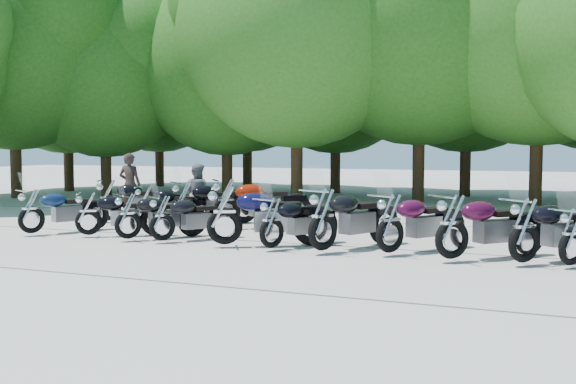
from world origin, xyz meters
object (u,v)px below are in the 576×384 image
at_px(rider_1, 197,194).
at_px(motorcycle_2, 128,214).
at_px(motorcycle_1, 88,212).
at_px(motorcycle_11, 108,198).
at_px(motorcycle_5, 272,221).
at_px(motorcycle_7, 390,221).
at_px(motorcycle_13, 184,201).
at_px(motorcycle_14, 226,201).
at_px(motorcycle_9, 524,228).
at_px(motorcycle_12, 146,203).
at_px(motorcycle_8, 452,224).
at_px(motorcycle_6, 323,217).
at_px(motorcycle_3, 162,216).
at_px(motorcycle_10, 571,235).
at_px(motorcycle_4, 225,213).
at_px(rider_0, 130,185).
at_px(motorcycle_0, 31,209).

bearing_deg(rider_1, motorcycle_2, 98.61).
bearing_deg(motorcycle_1, motorcycle_11, -4.32).
distance_m(motorcycle_1, motorcycle_5, 4.64).
height_order(motorcycle_7, motorcycle_13, motorcycle_7).
bearing_deg(motorcycle_5, motorcycle_14, -23.02).
height_order(motorcycle_9, motorcycle_12, motorcycle_9).
bearing_deg(motorcycle_8, motorcycle_9, -132.07).
bearing_deg(motorcycle_2, motorcycle_1, 27.09).
xyz_separation_m(motorcycle_5, motorcycle_6, (1.07, 0.00, 0.12)).
relative_size(motorcycle_3, motorcycle_9, 0.86).
xyz_separation_m(motorcycle_6, motorcycle_12, (-5.84, 2.72, -0.13)).
height_order(motorcycle_7, motorcycle_10, motorcycle_7).
relative_size(motorcycle_4, motorcycle_13, 1.08).
height_order(motorcycle_11, rider_0, rider_0).
xyz_separation_m(motorcycle_5, motorcycle_9, (4.73, 0.06, 0.07)).
distance_m(motorcycle_1, motorcycle_7, 6.96).
bearing_deg(motorcycle_4, rider_0, 21.38).
relative_size(motorcycle_5, motorcycle_6, 0.84).
xyz_separation_m(motorcycle_6, motorcycle_8, (2.45, -0.03, -0.02)).
distance_m(motorcycle_1, motorcycle_12, 2.50).
bearing_deg(rider_1, motorcycle_1, 78.12).
xyz_separation_m(motorcycle_0, motorcycle_8, (9.55, 0.01, 0.08)).
bearing_deg(motorcycle_0, motorcycle_14, -116.94).
bearing_deg(motorcycle_14, motorcycle_4, 168.15).
bearing_deg(motorcycle_14, rider_0, 28.75).
bearing_deg(motorcycle_13, motorcycle_11, 40.38).
bearing_deg(motorcycle_3, motorcycle_7, -143.31).
bearing_deg(motorcycle_9, rider_0, 19.43).
xyz_separation_m(motorcycle_10, motorcycle_12, (-10.26, 2.58, 0.00)).
bearing_deg(motorcycle_9, motorcycle_4, 41.07).
xyz_separation_m(motorcycle_11, motorcycle_14, (3.62, -0.12, 0.05)).
bearing_deg(motorcycle_7, rider_1, 3.95).
relative_size(motorcycle_0, motorcycle_14, 0.86).
xyz_separation_m(motorcycle_2, motorcycle_10, (8.91, 0.11, -0.01)).
height_order(motorcycle_6, motorcycle_12, motorcycle_6).
bearing_deg(motorcycle_9, motorcycle_13, 22.44).
xyz_separation_m(motorcycle_5, motorcycle_11, (-6.01, 2.80, 0.06)).
xyz_separation_m(motorcycle_5, motorcycle_8, (3.52, -0.03, 0.09)).
relative_size(motorcycle_8, rider_0, 1.32).
bearing_deg(motorcycle_14, motorcycle_6, -166.20).
xyz_separation_m(motorcycle_7, motorcycle_13, (-5.99, 2.56, -0.00)).
bearing_deg(motorcycle_11, motorcycle_2, -162.84).
distance_m(motorcycle_2, motorcycle_8, 6.94).
distance_m(motorcycle_12, motorcycle_13, 1.12).
distance_m(motorcycle_0, motorcycle_4, 4.99).
relative_size(motorcycle_13, motorcycle_14, 0.93).
relative_size(motorcycle_7, motorcycle_12, 1.14).
xyz_separation_m(motorcycle_3, motorcycle_14, (0.20, 2.59, 0.14)).
xyz_separation_m(motorcycle_6, rider_0, (-7.49, 4.37, 0.22)).
bearing_deg(motorcycle_7, motorcycle_8, -160.73).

